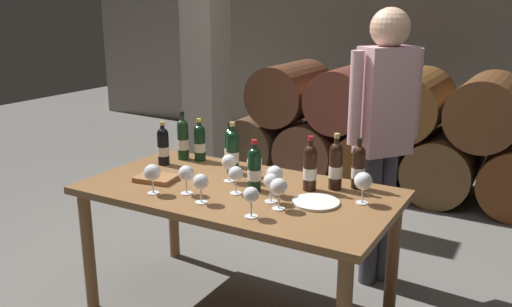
{
  "coord_description": "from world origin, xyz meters",
  "views": [
    {
      "loc": [
        1.45,
        -2.36,
        1.74
      ],
      "look_at": [
        0.0,
        0.2,
        0.91
      ],
      "focal_mm": 37.69,
      "sensor_mm": 36.0,
      "label": 1
    }
  ],
  "objects_px": {
    "sommelier_presenting": "(384,123)",
    "wine_glass_8": "(274,175)",
    "dining_table": "(238,204)",
    "wine_glass_4": "(229,162)",
    "wine_bottle_0": "(310,167)",
    "wine_bottle_8": "(230,147)",
    "wine_bottle_2": "(358,167)",
    "wine_bottle_7": "(336,165)",
    "wine_glass_3": "(152,173)",
    "wine_glass_10": "(251,196)",
    "tasting_notebook": "(156,178)",
    "wine_glass_9": "(255,162)",
    "wine_glass_0": "(279,187)",
    "wine_bottle_6": "(200,142)",
    "wine_bottle_1": "(254,169)",
    "wine_glass_7": "(236,174)",
    "wine_bottle_5": "(163,146)",
    "wine_bottle_3": "(183,139)",
    "wine_glass_1": "(186,174)",
    "wine_bottle_4": "(233,151)",
    "wine_glass_6": "(363,182)",
    "serving_plate": "(316,202)",
    "wine_glass_2": "(271,182)"
  },
  "relations": [
    {
      "from": "wine_bottle_5",
      "to": "serving_plate",
      "type": "xyz_separation_m",
      "value": [
        1.1,
        -0.16,
        -0.11
      ]
    },
    {
      "from": "wine_glass_2",
      "to": "wine_glass_7",
      "type": "height_order",
      "value": "wine_glass_2"
    },
    {
      "from": "wine_glass_2",
      "to": "serving_plate",
      "type": "bearing_deg",
      "value": 23.92
    },
    {
      "from": "wine_bottle_5",
      "to": "wine_bottle_7",
      "type": "bearing_deg",
      "value": 5.08
    },
    {
      "from": "wine_glass_9",
      "to": "serving_plate",
      "type": "distance_m",
      "value": 0.48
    },
    {
      "from": "wine_bottle_8",
      "to": "wine_glass_0",
      "type": "xyz_separation_m",
      "value": [
        0.59,
        -0.5,
        -0.01
      ]
    },
    {
      "from": "dining_table",
      "to": "wine_glass_7",
      "type": "relative_size",
      "value": 11.24
    },
    {
      "from": "wine_bottle_2",
      "to": "sommelier_presenting",
      "type": "height_order",
      "value": "sommelier_presenting"
    },
    {
      "from": "wine_glass_3",
      "to": "wine_bottle_0",
      "type": "bearing_deg",
      "value": 33.3
    },
    {
      "from": "wine_bottle_4",
      "to": "wine_glass_6",
      "type": "relative_size",
      "value": 1.88
    },
    {
      "from": "wine_bottle_0",
      "to": "wine_bottle_8",
      "type": "bearing_deg",
      "value": 164.37
    },
    {
      "from": "wine_glass_9",
      "to": "wine_glass_10",
      "type": "height_order",
      "value": "wine_glass_9"
    },
    {
      "from": "wine_bottle_1",
      "to": "wine_glass_2",
      "type": "distance_m",
      "value": 0.2
    },
    {
      "from": "wine_glass_4",
      "to": "wine_glass_9",
      "type": "distance_m",
      "value": 0.14
    },
    {
      "from": "wine_glass_3",
      "to": "wine_glass_4",
      "type": "relative_size",
      "value": 1.02
    },
    {
      "from": "wine_glass_4",
      "to": "sommelier_presenting",
      "type": "relative_size",
      "value": 0.09
    },
    {
      "from": "wine_bottle_3",
      "to": "wine_glass_1",
      "type": "distance_m",
      "value": 0.66
    },
    {
      "from": "wine_bottle_5",
      "to": "wine_bottle_8",
      "type": "distance_m",
      "value": 0.42
    },
    {
      "from": "dining_table",
      "to": "wine_glass_10",
      "type": "height_order",
      "value": "wine_glass_10"
    },
    {
      "from": "wine_bottle_0",
      "to": "sommelier_presenting",
      "type": "bearing_deg",
      "value": 69.07
    },
    {
      "from": "sommelier_presenting",
      "to": "wine_glass_2",
      "type": "bearing_deg",
      "value": -110.63
    },
    {
      "from": "wine_bottle_2",
      "to": "wine_glass_1",
      "type": "distance_m",
      "value": 0.93
    },
    {
      "from": "wine_glass_2",
      "to": "tasting_notebook",
      "type": "distance_m",
      "value": 0.73
    },
    {
      "from": "wine_glass_0",
      "to": "wine_glass_1",
      "type": "distance_m",
      "value": 0.53
    },
    {
      "from": "wine_bottle_0",
      "to": "wine_glass_8",
      "type": "xyz_separation_m",
      "value": [
        -0.13,
        -0.17,
        -0.02
      ]
    },
    {
      "from": "wine_glass_7",
      "to": "wine_bottle_6",
      "type": "bearing_deg",
      "value": 141.49
    },
    {
      "from": "sommelier_presenting",
      "to": "wine_glass_8",
      "type": "bearing_deg",
      "value": -115.15
    },
    {
      "from": "wine_glass_0",
      "to": "wine_glass_10",
      "type": "bearing_deg",
      "value": -113.33
    },
    {
      "from": "wine_bottle_1",
      "to": "wine_bottle_2",
      "type": "xyz_separation_m",
      "value": [
        0.47,
        0.31,
        0.0
      ]
    },
    {
      "from": "wine_glass_0",
      "to": "wine_bottle_6",
      "type": "bearing_deg",
      "value": 148.58
    },
    {
      "from": "wine_bottle_2",
      "to": "wine_bottle_7",
      "type": "relative_size",
      "value": 0.91
    },
    {
      "from": "serving_plate",
      "to": "wine_bottle_6",
      "type": "bearing_deg",
      "value": 160.1
    },
    {
      "from": "wine_bottle_2",
      "to": "wine_glass_3",
      "type": "bearing_deg",
      "value": -146.04
    },
    {
      "from": "wine_glass_8",
      "to": "tasting_notebook",
      "type": "height_order",
      "value": "wine_glass_8"
    },
    {
      "from": "wine_glass_7",
      "to": "serving_plate",
      "type": "bearing_deg",
      "value": 9.73
    },
    {
      "from": "dining_table",
      "to": "wine_bottle_5",
      "type": "distance_m",
      "value": 0.69
    },
    {
      "from": "wine_glass_9",
      "to": "wine_bottle_6",
      "type": "bearing_deg",
      "value": 158.85
    },
    {
      "from": "dining_table",
      "to": "wine_bottle_6",
      "type": "xyz_separation_m",
      "value": [
        -0.5,
        0.35,
        0.21
      ]
    },
    {
      "from": "dining_table",
      "to": "wine_bottle_8",
      "type": "relative_size",
      "value": 6.18
    },
    {
      "from": "dining_table",
      "to": "sommelier_presenting",
      "type": "bearing_deg",
      "value": 52.83
    },
    {
      "from": "wine_glass_7",
      "to": "tasting_notebook",
      "type": "height_order",
      "value": "wine_glass_7"
    },
    {
      "from": "wine_bottle_1",
      "to": "wine_bottle_5",
      "type": "distance_m",
      "value": 0.74
    },
    {
      "from": "wine_bottle_6",
      "to": "wine_glass_9",
      "type": "distance_m",
      "value": 0.55
    },
    {
      "from": "wine_bottle_2",
      "to": "wine_bottle_8",
      "type": "distance_m",
      "value": 0.83
    },
    {
      "from": "serving_plate",
      "to": "wine_glass_2",
      "type": "bearing_deg",
      "value": -156.08
    },
    {
      "from": "wine_bottle_2",
      "to": "wine_glass_9",
      "type": "xyz_separation_m",
      "value": [
        -0.54,
        -0.18,
        -0.01
      ]
    },
    {
      "from": "wine_glass_3",
      "to": "wine_glass_9",
      "type": "height_order",
      "value": "same"
    },
    {
      "from": "wine_glass_3",
      "to": "wine_glass_10",
      "type": "distance_m",
      "value": 0.62
    },
    {
      "from": "wine_bottle_3",
      "to": "wine_glass_8",
      "type": "height_order",
      "value": "wine_bottle_3"
    },
    {
      "from": "wine_bottle_3",
      "to": "wine_glass_10",
      "type": "height_order",
      "value": "wine_bottle_3"
    }
  ]
}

